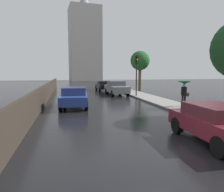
{
  "coord_description": "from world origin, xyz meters",
  "views": [
    {
      "loc": [
        -2.53,
        -6.0,
        2.52
      ],
      "look_at": [
        0.1,
        6.06,
        1.09
      ],
      "focal_mm": 33.37,
      "sensor_mm": 36.0,
      "label": 1
    }
  ],
  "objects": [
    {
      "name": "fence_far",
      "position": [
        -4.3,
        0.0,
        0.74
      ],
      "size": [
        0.2,
        60.0,
        1.47
      ],
      "primitive_type": "cube",
      "color": "#2D261E",
      "rests_on": "ground"
    },
    {
      "name": "car_maroon_mid_road",
      "position": [
        2.67,
        0.35,
        0.73
      ],
      "size": [
        1.96,
        3.93,
        1.36
      ],
      "rotation": [
        0.0,
        0.0,
        -0.03
      ],
      "color": "maroon",
      "rests_on": "ground"
    },
    {
      "name": "traffic_light",
      "position": [
        4.31,
        13.86,
        2.92
      ],
      "size": [
        0.26,
        0.39,
        3.99
      ],
      "color": "black",
      "rests_on": "sidewalk_strip"
    },
    {
      "name": "pedestrian_with_umbrella_far",
      "position": [
        5.41,
        6.96,
        1.51
      ],
      "size": [
        0.97,
        0.97,
        1.77
      ],
      "rotation": [
        0.0,
        0.0,
        -0.04
      ],
      "color": "black",
      "rests_on": "sidewalk_strip"
    },
    {
      "name": "ground",
      "position": [
        0.0,
        0.0,
        0.0
      ],
      "size": [
        120.0,
        120.0,
        0.0
      ],
      "primitive_type": "plane",
      "color": "black"
    },
    {
      "name": "car_grey_near_kerb",
      "position": [
        2.84,
        16.35,
        0.79
      ],
      "size": [
        1.99,
        4.41,
        1.53
      ],
      "rotation": [
        0.0,
        0.0,
        0.03
      ],
      "color": "slate",
      "rests_on": "ground"
    },
    {
      "name": "car_blue_far_ahead",
      "position": [
        -2.02,
        9.04,
        0.75
      ],
      "size": [
        2.16,
        4.36,
        1.45
      ],
      "rotation": [
        0.0,
        0.0,
        3.06
      ],
      "color": "navy",
      "rests_on": "ground"
    },
    {
      "name": "street_tree_mid",
      "position": [
        6.82,
        19.84,
        3.92
      ],
      "size": [
        2.48,
        2.48,
        5.23
      ],
      "color": "#4C3823",
      "rests_on": "ground"
    },
    {
      "name": "distant_tower",
      "position": [
        2.94,
        56.73,
        11.05
      ],
      "size": [
        9.44,
        8.63,
        26.23
      ],
      "color": "#9E9993",
      "rests_on": "ground"
    },
    {
      "name": "car_black_behind_camera",
      "position": [
        2.43,
        21.88,
        0.68
      ],
      "size": [
        1.96,
        4.3,
        1.3
      ],
      "rotation": [
        0.0,
        0.0,
        0.02
      ],
      "color": "black",
      "rests_on": "ground"
    }
  ]
}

